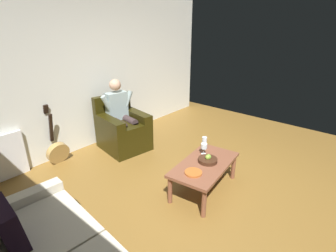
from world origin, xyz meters
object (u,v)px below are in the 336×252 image
at_px(armchair, 122,130).
at_px(decorative_dish, 193,173).
at_px(coffee_table, 205,167).
at_px(wine_glass_near, 204,147).
at_px(guitar, 58,151).
at_px(wine_glass_far, 204,140).
at_px(person_seated, 120,112).
at_px(fruit_bowl, 208,160).

relative_size(armchair, decorative_dish, 4.26).
distance_m(armchair, decorative_dish, 1.94).
bearing_deg(coffee_table, wine_glass_near, -142.89).
xyz_separation_m(armchair, decorative_dish, (0.45, 1.89, 0.09)).
bearing_deg(guitar, wine_glass_far, 123.84).
bearing_deg(wine_glass_far, guitar, -56.16).
height_order(wine_glass_near, wine_glass_far, wine_glass_far).
relative_size(coffee_table, decorative_dish, 5.20).
distance_m(wine_glass_near, wine_glass_far, 0.22).
bearing_deg(person_seated, armchair, 90.00).
relative_size(wine_glass_near, decorative_dish, 0.74).
bearing_deg(wine_glass_far, fruit_bowl, 39.35).
bearing_deg(armchair, person_seated, -90.00).
bearing_deg(decorative_dish, person_seated, -103.21).
xyz_separation_m(person_seated, wine_glass_near, (-0.06, 1.73, -0.14)).
bearing_deg(coffee_table, guitar, -67.43).
height_order(person_seated, fruit_bowl, person_seated).
height_order(guitar, wine_glass_far, guitar).
distance_m(guitar, fruit_bowl, 2.47).
xyz_separation_m(guitar, decorative_dish, (-0.62, 2.27, 0.21)).
bearing_deg(wine_glass_far, person_seated, -81.18).
relative_size(person_seated, decorative_dish, 5.68).
bearing_deg(decorative_dish, wine_glass_near, -160.37).
distance_m(person_seated, wine_glass_far, 1.64).
bearing_deg(decorative_dish, coffee_table, -174.68).
distance_m(person_seated, fruit_bowl, 1.91).
xyz_separation_m(person_seated, decorative_dish, (0.45, 1.91, -0.25)).
bearing_deg(decorative_dish, fruit_bowl, -176.89).
bearing_deg(armchair, fruit_bowl, 96.28).
xyz_separation_m(guitar, wine_glass_near, (-1.13, 2.09, 0.32)).
relative_size(armchair, person_seated, 0.75).
xyz_separation_m(coffee_table, guitar, (0.93, -2.24, -0.14)).
height_order(person_seated, wine_glass_near, person_seated).
distance_m(person_seated, wine_glass_near, 1.74).
relative_size(guitar, wine_glass_near, 6.01).
bearing_deg(person_seated, guitar, -9.51).
relative_size(wine_glass_far, decorative_dish, 0.75).
xyz_separation_m(coffee_table, decorative_dish, (0.31, 0.03, 0.07)).
distance_m(guitar, decorative_dish, 2.36).
bearing_deg(fruit_bowl, coffee_table, -9.86).
relative_size(person_seated, coffee_table, 1.09).
bearing_deg(wine_glass_near, wine_glass_far, -148.64).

